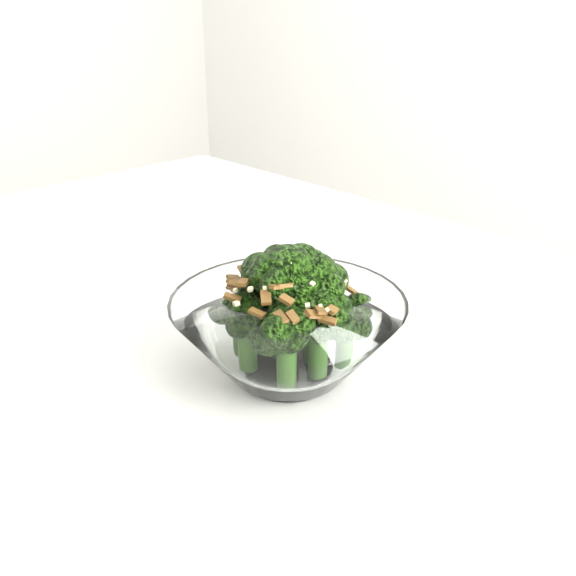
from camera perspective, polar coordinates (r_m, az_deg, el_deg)
The scene contains 2 objects.
table at distance 0.68m, azimuth -3.18°, elevation -7.61°, with size 1.31×0.97×0.75m.
broccoli_dish at distance 0.53m, azimuth 0.03°, elevation -3.56°, with size 0.19×0.19×0.12m.
Camera 1 is at (0.51, -0.56, 1.05)m, focal length 40.00 mm.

